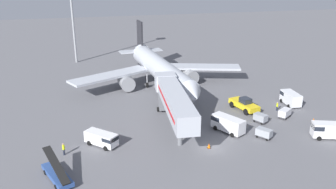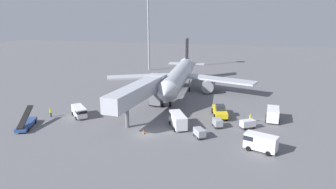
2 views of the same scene
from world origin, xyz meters
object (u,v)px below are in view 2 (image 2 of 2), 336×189
at_px(ground_crew_worker_midground, 250,118).
at_px(belt_loader_truck, 26,123).
at_px(service_van_far_left, 260,142).
at_px(jet_bridge, 141,91).
at_px(service_van_rear_right, 273,114).
at_px(airplane_at_gate, 179,76).
at_px(service_van_mid_center, 178,119).
at_px(baggage_cart_far_center, 248,124).
at_px(pushback_tug, 220,111).
at_px(ground_crew_worker_foreground, 51,112).
at_px(apron_light_mast, 148,16).
at_px(baggage_cart_mid_right, 200,133).
at_px(baggage_cart_near_center, 218,123).
at_px(safety_cone_alpha, 272,135).
at_px(service_van_outer_right, 79,111).
at_px(safety_cone_bravo, 144,132).

bearing_deg(ground_crew_worker_midground, belt_loader_truck, -161.63).
height_order(service_van_far_left, ground_crew_worker_midground, service_van_far_left).
distance_m(jet_bridge, service_van_rear_right, 24.10).
bearing_deg(airplane_at_gate, service_van_mid_center, -77.99).
bearing_deg(service_van_rear_right, service_van_far_left, -101.43).
distance_m(service_van_far_left, baggage_cart_far_center, 8.41).
bearing_deg(pushback_tug, airplane_at_gate, 124.89).
bearing_deg(service_van_far_left, ground_crew_worker_foreground, 172.62).
bearing_deg(service_van_mid_center, airplane_at_gate, 102.01).
relative_size(ground_crew_worker_midground, apron_light_mast, 0.06).
relative_size(belt_loader_truck, ground_crew_worker_midground, 3.99).
relative_size(jet_bridge, pushback_tug, 3.21).
xyz_separation_m(service_van_rear_right, baggage_cart_far_center, (-4.32, -5.02, -0.53)).
distance_m(belt_loader_truck, baggage_cart_mid_right, 29.24).
height_order(service_van_rear_right, baggage_cart_far_center, service_van_rear_right).
bearing_deg(baggage_cart_mid_right, baggage_cart_far_center, 39.14).
relative_size(baggage_cart_near_center, apron_light_mast, 0.09).
distance_m(service_van_far_left, service_van_mid_center, 14.42).
bearing_deg(safety_cone_alpha, ground_crew_worker_midground, 120.52).
bearing_deg(service_van_mid_center, baggage_cart_near_center, 13.55).
height_order(airplane_at_gate, service_van_outer_right, airplane_at_gate).
xyz_separation_m(safety_cone_bravo, apron_light_mast, (-16.95, 53.91, 17.86)).
xyz_separation_m(baggage_cart_mid_right, safety_cone_alpha, (10.98, 3.25, -0.53)).
height_order(service_van_far_left, safety_cone_alpha, service_van_far_left).
distance_m(baggage_cart_mid_right, apron_light_mast, 61.61).
distance_m(belt_loader_truck, service_van_outer_right, 9.21).
relative_size(airplane_at_gate, ground_crew_worker_foreground, 22.36).
relative_size(service_van_far_left, safety_cone_alpha, 8.76).
bearing_deg(service_van_mid_center, pushback_tug, 47.84).
height_order(baggage_cart_near_center, safety_cone_alpha, baggage_cart_near_center).
distance_m(jet_bridge, belt_loader_truck, 20.33).
bearing_deg(safety_cone_alpha, pushback_tug, 140.07).
distance_m(ground_crew_worker_foreground, ground_crew_worker_midground, 36.60).
bearing_deg(baggage_cart_mid_right, safety_cone_bravo, -175.03).
bearing_deg(service_van_far_left, safety_cone_alpha, 69.25).
xyz_separation_m(airplane_at_gate, baggage_cart_mid_right, (9.32, -27.08, -3.19)).
height_order(service_van_mid_center, ground_crew_worker_foreground, service_van_mid_center).
bearing_deg(ground_crew_worker_foreground, apron_light_mast, 87.16).
height_order(baggage_cart_near_center, safety_cone_bravo, baggage_cart_near_center).
bearing_deg(baggage_cart_near_center, baggage_cart_far_center, 8.75).
height_order(pushback_tug, baggage_cart_mid_right, pushback_tug).
xyz_separation_m(service_van_far_left, apron_light_mast, (-34.72, 55.50, 16.87)).
bearing_deg(jet_bridge, airplane_at_gate, 82.49).
bearing_deg(service_van_mid_center, apron_light_mast, 113.48).
distance_m(safety_cone_alpha, apron_light_mast, 64.56).
xyz_separation_m(pushback_tug, safety_cone_bravo, (-11.06, -11.42, -0.71)).
distance_m(belt_loader_truck, service_van_mid_center, 25.67).
xyz_separation_m(service_van_mid_center, apron_light_mast, (-21.56, 49.61, 16.88)).
bearing_deg(baggage_cart_mid_right, jet_bridge, 149.92).
bearing_deg(safety_cone_alpha, service_van_rear_right, 85.85).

